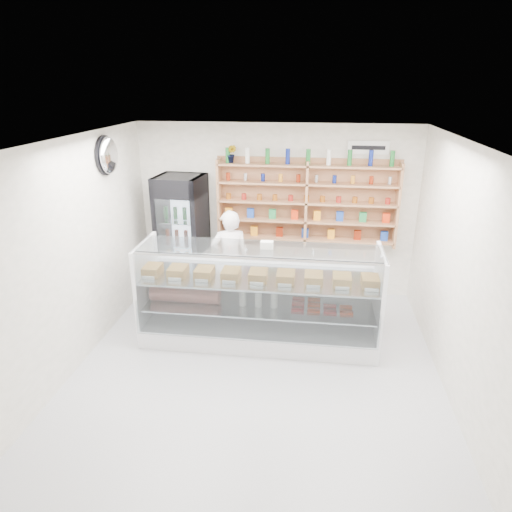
# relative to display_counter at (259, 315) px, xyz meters

# --- Properties ---
(room) EXTENTS (5.00, 5.00, 5.00)m
(room) POSITION_rel_display_counter_xyz_m (0.06, -0.79, 1.03)
(room) COLOR #B8B8BD
(room) RESTS_ON ground
(display_counter) EXTENTS (3.18, 0.95, 1.39)m
(display_counter) POSITION_rel_display_counter_xyz_m (0.00, 0.00, 0.00)
(display_counter) COLOR white
(display_counter) RESTS_ON floor
(shop_worker) EXTENTS (0.66, 0.53, 1.60)m
(shop_worker) POSITION_rel_display_counter_xyz_m (-0.57, 0.94, 0.42)
(shop_worker) COLOR white
(shop_worker) RESTS_ON floor
(drinks_cooler) EXTENTS (0.79, 0.77, 2.01)m
(drinks_cooler) POSITION_rel_display_counter_xyz_m (-1.43, 1.34, 0.63)
(drinks_cooler) COLOR black
(drinks_cooler) RESTS_ON floor
(wall_shelving) EXTENTS (2.84, 0.28, 1.33)m
(wall_shelving) POSITION_rel_display_counter_xyz_m (0.56, 1.55, 1.22)
(wall_shelving) COLOR tan
(wall_shelving) RESTS_ON back_wall
(potted_plant) EXTENTS (0.18, 0.15, 0.28)m
(potted_plant) POSITION_rel_display_counter_xyz_m (-0.63, 1.55, 1.96)
(potted_plant) COLOR #1E6626
(potted_plant) RESTS_ON wall_shelving
(security_mirror) EXTENTS (0.15, 0.50, 0.50)m
(security_mirror) POSITION_rel_display_counter_xyz_m (-2.11, 0.41, 2.08)
(security_mirror) COLOR silver
(security_mirror) RESTS_ON left_wall
(wall_sign) EXTENTS (0.62, 0.03, 0.20)m
(wall_sign) POSITION_rel_display_counter_xyz_m (1.46, 1.68, 2.08)
(wall_sign) COLOR white
(wall_sign) RESTS_ON back_wall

